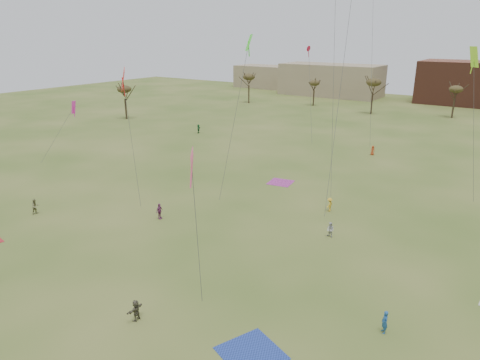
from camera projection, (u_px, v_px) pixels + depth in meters
The scene contains 16 objects.
ground at pixel (158, 280), 36.55m from camera, with size 260.00×260.00×0.00m, color #3A581B.
flyer_near_right at pixel (385, 322), 29.90m from camera, with size 0.61×0.40×1.68m, color #205294.
spectator_fore_b at pixel (35, 206), 49.70m from camera, with size 0.87×0.67×1.78m, color olive.
spectator_fore_c at pixel (136, 310), 31.24m from camera, with size 1.48×0.47×1.60m, color brown.
flyer_mid_b at pixel (330, 205), 50.46m from camera, with size 1.05×0.60×1.62m, color gold.
spectator_mid_d at pixel (159, 211), 48.36m from camera, with size 1.05×0.44×1.80m, color #893976.
spectator_mid_e at pixel (330, 230), 44.02m from camera, with size 0.77×0.60×1.58m, color silver.
flyer_far_a at pixel (198, 129), 90.14m from camera, with size 1.64×0.52×1.77m, color #216330.
flyer_far_b at pixel (373, 150), 73.82m from camera, with size 0.78×0.51×1.60m, color #BE4620.
blanket_blue at pixel (251, 353), 28.18m from camera, with size 3.63×3.63×0.03m, color #243EA0.
blanket_plum at pixel (281, 182), 60.41m from camera, with size 3.13×3.13×0.03m, color #AE3597.
kites_aloft at pixel (348, 17), 55.33m from camera, with size 76.56×55.32×27.86m.
tree_line at pixel (401, 92), 97.53m from camera, with size 117.44×49.32×8.91m.
building_tan at pixel (331, 80), 143.51m from camera, with size 32.00×14.00×10.00m, color #937F60.
building_brick at pixel (468, 83), 125.53m from camera, with size 26.00×16.00×12.00m, color brown.
building_tan_west at pixel (264, 76), 165.45m from camera, with size 20.00×12.00×8.00m, color #937F60.
Camera 1 is at (23.80, -22.44, 19.55)m, focal length 32.83 mm.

